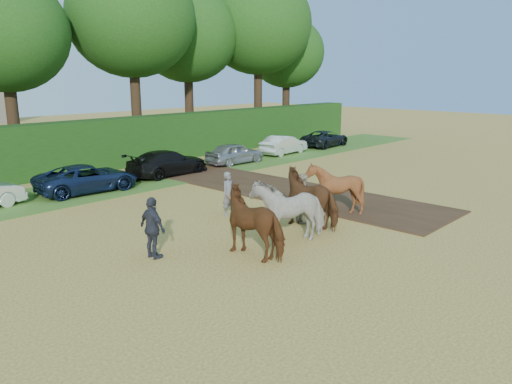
{
  "coord_description": "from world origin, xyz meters",
  "views": [
    {
      "loc": [
        -17.1,
        -8.56,
        5.62
      ],
      "look_at": [
        -4.04,
        3.56,
        1.4
      ],
      "focal_mm": 35.0,
      "sensor_mm": 36.0,
      "label": 1
    }
  ],
  "objects_px": {
    "spectator_far": "(153,228)",
    "plough_team": "(299,203)",
    "spectator_near": "(302,198)",
    "parked_cars": "(174,163)"
  },
  "relations": [
    {
      "from": "spectator_near",
      "to": "parked_cars",
      "type": "relative_size",
      "value": 0.05
    },
    {
      "from": "spectator_far",
      "to": "plough_team",
      "type": "xyz_separation_m",
      "value": [
        5.23,
        -1.63,
        0.09
      ]
    },
    {
      "from": "spectator_near",
      "to": "parked_cars",
      "type": "bearing_deg",
      "value": 17.3
    },
    {
      "from": "parked_cars",
      "to": "spectator_near",
      "type": "bearing_deg",
      "value": -102.42
    },
    {
      "from": "spectator_far",
      "to": "parked_cars",
      "type": "bearing_deg",
      "value": -40.96
    },
    {
      "from": "spectator_far",
      "to": "plough_team",
      "type": "distance_m",
      "value": 5.48
    },
    {
      "from": "spectator_near",
      "to": "plough_team",
      "type": "height_order",
      "value": "plough_team"
    },
    {
      "from": "spectator_near",
      "to": "plough_team",
      "type": "xyz_separation_m",
      "value": [
        -1.1,
        -0.68,
        0.12
      ]
    },
    {
      "from": "spectator_far",
      "to": "plough_team",
      "type": "relative_size",
      "value": 0.28
    },
    {
      "from": "spectator_near",
      "to": "plough_team",
      "type": "bearing_deg",
      "value": 151.63
    }
  ]
}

